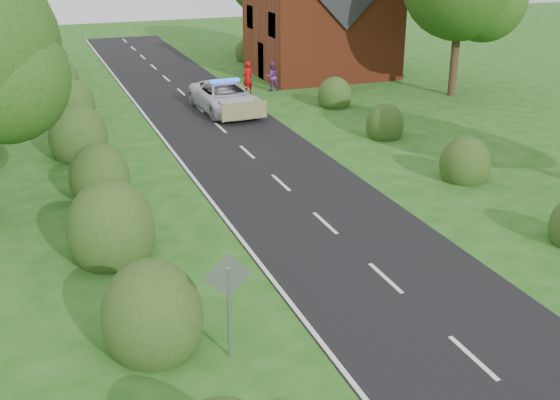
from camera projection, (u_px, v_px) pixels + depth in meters
name	position (u px, v px, depth m)	size (l,w,h in m)	color
ground	(473.00, 358.00, 15.51)	(120.00, 120.00, 0.00)	#1B5613
road	(255.00, 159.00, 28.56)	(6.00, 70.00, 0.02)	black
road_markings	(232.00, 180.00, 26.22)	(4.96, 70.00, 0.01)	white
hedgerow_left	(101.00, 189.00, 23.27)	(2.75, 50.41, 3.00)	#1F3912
hedgerow_right	(447.00, 156.00, 27.23)	(2.10, 45.78, 2.10)	#1F3912
road_sign	(228.00, 290.00, 15.00)	(1.06, 0.08, 2.53)	gray
house	(321.00, 13.00, 43.33)	(8.00, 7.40, 9.17)	maroon
police_van	(225.00, 97.00, 35.50)	(2.77, 5.64, 1.67)	silver
pedestrian_red	(248.00, 78.00, 39.19)	(0.67, 0.44, 1.83)	#B30A0B
pedestrian_purple	(272.00, 76.00, 39.97)	(0.80, 0.62, 1.65)	#632B74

